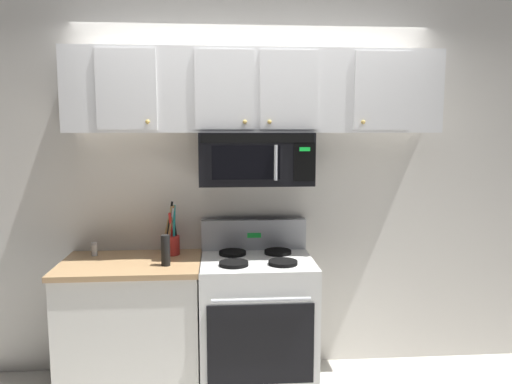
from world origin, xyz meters
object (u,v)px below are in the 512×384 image
salt_shaker (94,249)px  pepper_mill (166,250)px  over_range_microwave (255,158)px  utensil_crock_red (171,241)px  stove_range (257,320)px

salt_shaker → pepper_mill: bearing=-29.0°
over_range_microwave → pepper_mill: 0.86m
salt_shaker → utensil_crock_red: bearing=-0.7°
stove_range → over_range_microwave: (-0.00, 0.12, 1.11)m
utensil_crock_red → pepper_mill: (-0.01, -0.28, 0.00)m
salt_shaker → pepper_mill: (0.52, -0.29, 0.05)m
over_range_microwave → pepper_mill: (-0.60, -0.23, -0.58)m
salt_shaker → pepper_mill: pepper_mill is taller
utensil_crock_red → pepper_mill: 0.28m
pepper_mill → salt_shaker: bearing=151.0°
utensil_crock_red → salt_shaker: (-0.53, 0.01, -0.05)m
utensil_crock_red → salt_shaker: utensil_crock_red is taller
utensil_crock_red → salt_shaker: 0.53m
stove_range → salt_shaker: bearing=171.0°
pepper_mill → stove_range: bearing=10.7°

